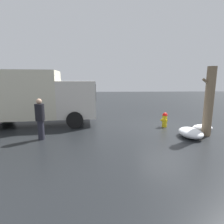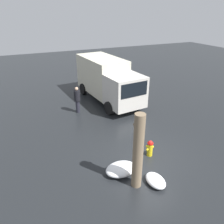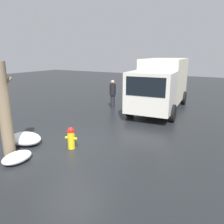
# 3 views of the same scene
# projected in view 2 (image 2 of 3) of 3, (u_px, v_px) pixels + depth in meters

# --- Properties ---
(ground_plane) EXTENTS (60.00, 60.00, 0.00)m
(ground_plane) POSITION_uv_depth(u_px,v_px,m) (149.00, 155.00, 10.57)
(ground_plane) COLOR black
(fire_hydrant) EXTENTS (0.38, 0.47, 0.82)m
(fire_hydrant) POSITION_uv_depth(u_px,v_px,m) (150.00, 148.00, 10.40)
(fire_hydrant) COLOR yellow
(fire_hydrant) RESTS_ON ground_plane
(tree_trunk) EXTENTS (0.61, 0.40, 3.18)m
(tree_trunk) POSITION_uv_depth(u_px,v_px,m) (138.00, 152.00, 8.12)
(tree_trunk) COLOR #7F6B51
(tree_trunk) RESTS_ON ground_plane
(delivery_truck) EXTENTS (6.90, 3.05, 3.10)m
(delivery_truck) POSITION_uv_depth(u_px,v_px,m) (107.00, 79.00, 16.31)
(delivery_truck) COLOR beige
(delivery_truck) RESTS_ON ground_plane
(pedestrian) EXTENTS (0.39, 0.39, 1.81)m
(pedestrian) POSITION_uv_depth(u_px,v_px,m) (77.00, 99.00, 14.54)
(pedestrian) COLOR #23232D
(pedestrian) RESTS_ON ground_plane
(snow_pile_by_hydrant) EXTENTS (0.97, 1.36, 0.43)m
(snow_pile_by_hydrant) POSITION_uv_depth(u_px,v_px,m) (121.00, 169.00, 9.34)
(snow_pile_by_hydrant) COLOR white
(snow_pile_by_hydrant) RESTS_ON ground_plane
(snow_pile_curbside) EXTENTS (1.01, 0.69, 0.32)m
(snow_pile_curbside) POSITION_uv_depth(u_px,v_px,m) (156.00, 180.00, 8.80)
(snow_pile_curbside) COLOR white
(snow_pile_curbside) RESTS_ON ground_plane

